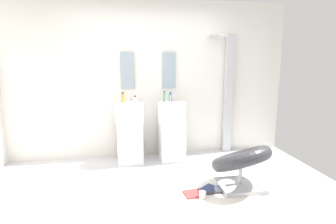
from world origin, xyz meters
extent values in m
cube|color=silver|center=(0.00, 0.00, -0.02)|extent=(4.80, 3.60, 0.04)
cube|color=silver|center=(0.00, 1.65, 1.30)|extent=(4.80, 0.10, 2.60)
cube|color=white|center=(-0.34, 1.29, 0.33)|extent=(0.40, 0.40, 0.66)
cylinder|color=white|center=(-0.34, 1.29, 0.81)|extent=(0.45, 0.45, 0.31)
cylinder|color=#B7BABF|center=(-0.34, 1.42, 1.01)|extent=(0.02, 0.02, 0.10)
cube|color=white|center=(0.34, 1.29, 0.33)|extent=(0.40, 0.40, 0.66)
cylinder|color=white|center=(0.34, 1.29, 0.81)|extent=(0.45, 0.45, 0.31)
cylinder|color=#B7BABF|center=(0.34, 1.42, 1.01)|extent=(0.02, 0.02, 0.10)
cube|color=#8C9EA8|center=(-0.34, 1.58, 1.46)|extent=(0.22, 0.03, 0.59)
cube|color=#8C9EA8|center=(0.34, 1.58, 1.46)|extent=(0.22, 0.03, 0.59)
cube|color=#B7BABF|center=(1.40, 1.53, 1.02)|extent=(0.14, 0.08, 2.05)
cylinder|color=#B7BABF|center=(1.25, 1.51, 2.03)|extent=(0.30, 0.02, 0.02)
cylinder|color=#B7BABF|center=(1.10, 1.48, 2.03)|extent=(0.24, 0.24, 0.02)
cube|color=#B7BABF|center=(1.02, 0.09, 0.03)|extent=(0.56, 0.50, 0.06)
cylinder|color=#B7BABF|center=(1.02, 0.09, 0.20)|extent=(0.05, 0.05, 0.34)
torus|color=#333338|center=(1.02, 0.09, 0.40)|extent=(1.06, 1.07, 0.49)
cube|color=white|center=(0.51, 0.03, 0.01)|extent=(1.29, 0.86, 0.01)
cube|color=#B73838|center=(0.38, 0.00, 0.02)|extent=(0.26, 0.24, 0.02)
cube|color=navy|center=(0.60, 0.09, 0.03)|extent=(0.25, 0.24, 0.03)
cube|color=#38383D|center=(0.66, 0.04, 0.02)|extent=(0.27, 0.18, 0.03)
cylinder|color=white|center=(0.46, -0.10, 0.05)|extent=(0.09, 0.09, 0.08)
cylinder|color=white|center=(-0.25, 1.19, 1.02)|extent=(0.06, 0.06, 0.11)
cylinder|color=black|center=(-0.25, 1.19, 1.09)|extent=(0.03, 0.03, 0.02)
cylinder|color=#4C72B7|center=(0.35, 1.44, 1.03)|extent=(0.05, 0.05, 0.13)
cylinder|color=black|center=(0.35, 1.44, 1.10)|extent=(0.03, 0.03, 0.02)
cylinder|color=#C68C38|center=(-0.43, 1.38, 1.04)|extent=(0.05, 0.05, 0.15)
cylinder|color=black|center=(-0.43, 1.38, 1.12)|extent=(0.03, 0.03, 0.02)
cylinder|color=#59996B|center=(0.23, 1.33, 1.04)|extent=(0.05, 0.05, 0.16)
cylinder|color=black|center=(0.23, 1.33, 1.13)|extent=(0.03, 0.03, 0.02)
camera|label=1|loc=(-0.49, -3.08, 1.66)|focal=29.87mm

